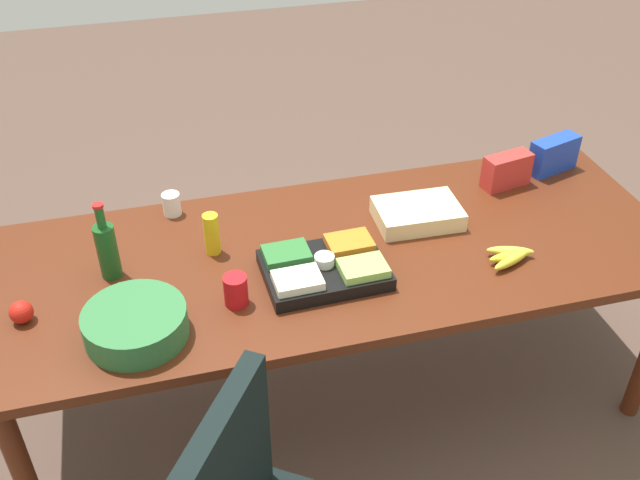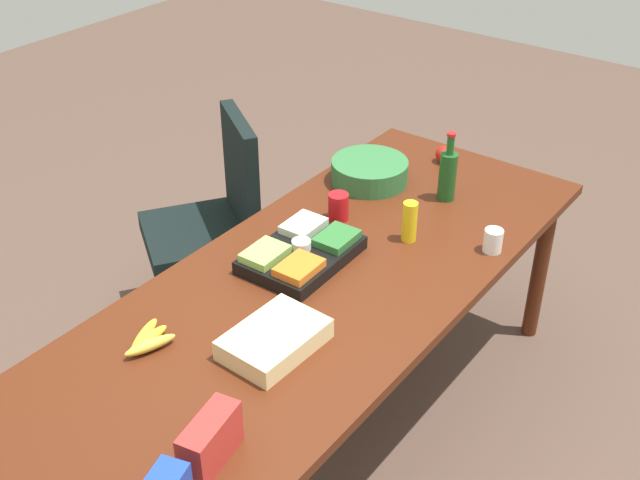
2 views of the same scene
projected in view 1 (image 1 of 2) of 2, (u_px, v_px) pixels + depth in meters
name	position (u px, v px, depth m)	size (l,w,h in m)	color
ground_plane	(337.00, 396.00, 3.11)	(10.00, 10.00, 0.00)	brown
conference_table	(339.00, 266.00, 2.69)	(2.52, 0.96, 0.78)	#4F200F
apple_red	(21.00, 312.00, 2.32)	(0.08, 0.08, 0.08)	red
mustard_bottle	(212.00, 234.00, 2.60)	(0.06, 0.06, 0.16)	yellow
paper_cup	(172.00, 204.00, 2.82)	(0.07, 0.07, 0.09)	white
chip_bag_blue	(554.00, 155.00, 3.07)	(0.22, 0.08, 0.15)	#1C40BB
sheet_cake	(417.00, 214.00, 2.78)	(0.32, 0.22, 0.07)	beige
wine_bottle	(107.00, 249.00, 2.47)	(0.07, 0.07, 0.30)	#1A4F1E
veggie_tray	(324.00, 267.00, 2.51)	(0.43, 0.31, 0.09)	black
chip_bag_red	(507.00, 171.00, 2.97)	(0.20, 0.08, 0.14)	red
banana_bunch	(511.00, 256.00, 2.58)	(0.19, 0.14, 0.04)	gold
salad_bowl	(136.00, 324.00, 2.26)	(0.33, 0.33, 0.10)	#306F3A
red_solo_cup	(236.00, 290.00, 2.38)	(0.08, 0.08, 0.11)	red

